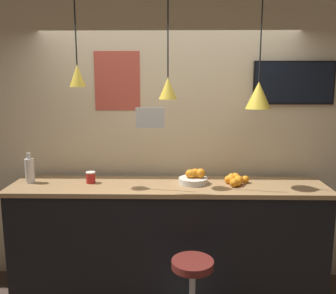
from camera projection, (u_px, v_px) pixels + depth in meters
back_wall at (169, 139)px, 3.77m from camera, size 8.00×0.06×2.90m
service_counter at (168, 240)px, 3.52m from camera, size 2.89×0.60×1.09m
bar_stool at (192, 290)px, 2.93m from camera, size 0.41×0.41×0.67m
fruit_bowl at (194, 178)px, 3.45m from camera, size 0.27×0.27×0.14m
orange_pile at (235, 180)px, 3.43m from camera, size 0.23×0.28×0.09m
juice_bottle at (30, 170)px, 3.47m from camera, size 0.08×0.08×0.28m
spread_jar at (91, 177)px, 3.47m from camera, size 0.09×0.09×0.11m
pendant_lamp_left at (77, 75)px, 3.23m from camera, size 0.14×0.14×0.82m
pendant_lamp_middle at (168, 87)px, 3.24m from camera, size 0.16×0.16×0.93m
pendant_lamp_right at (258, 95)px, 3.23m from camera, size 0.22×0.22×1.01m
mounted_tv at (294, 83)px, 3.59m from camera, size 0.78×0.04×0.41m
hanging_menu_board at (150, 118)px, 3.09m from camera, size 0.24×0.01×0.17m
wall_poster at (117, 81)px, 3.63m from camera, size 0.44×0.01×0.57m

